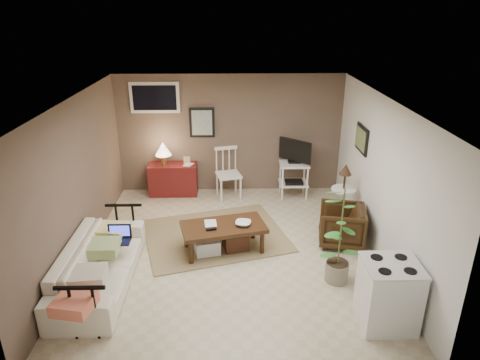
{
  "coord_description": "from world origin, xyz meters",
  "views": [
    {
      "loc": [
        0.01,
        -5.82,
        3.6
      ],
      "look_at": [
        0.16,
        0.35,
        1.08
      ],
      "focal_mm": 32.0,
      "sensor_mm": 36.0,
      "label": 1
    }
  ],
  "objects_px": {
    "red_console": "(172,176)",
    "tv_stand": "(294,167)",
    "spindle_chair": "(228,175)",
    "side_table": "(344,187)",
    "coffee_table": "(223,236)",
    "potted_plant": "(341,233)",
    "sofa": "(98,258)",
    "armchair": "(342,224)",
    "stove": "(388,294)"
  },
  "relations": [
    {
      "from": "sofa",
      "to": "side_table",
      "type": "distance_m",
      "value": 4.13
    },
    {
      "from": "potted_plant",
      "to": "tv_stand",
      "type": "bearing_deg",
      "value": 94.27
    },
    {
      "from": "spindle_chair",
      "to": "red_console",
      "type": "bearing_deg",
      "value": 171.78
    },
    {
      "from": "coffee_table",
      "to": "stove",
      "type": "height_order",
      "value": "stove"
    },
    {
      "from": "red_console",
      "to": "coffee_table",
      "type": "bearing_deg",
      "value": -64.84
    },
    {
      "from": "spindle_chair",
      "to": "tv_stand",
      "type": "relative_size",
      "value": 0.85
    },
    {
      "from": "coffee_table",
      "to": "red_console",
      "type": "relative_size",
      "value": 1.26
    },
    {
      "from": "stove",
      "to": "red_console",
      "type": "bearing_deg",
      "value": 127.66
    },
    {
      "from": "side_table",
      "to": "potted_plant",
      "type": "relative_size",
      "value": 0.79
    },
    {
      "from": "red_console",
      "to": "potted_plant",
      "type": "xyz_separation_m",
      "value": [
        2.66,
        -3.07,
        0.38
      ]
    },
    {
      "from": "coffee_table",
      "to": "side_table",
      "type": "distance_m",
      "value": 2.29
    },
    {
      "from": "potted_plant",
      "to": "coffee_table",
      "type": "bearing_deg",
      "value": 153.01
    },
    {
      "from": "sofa",
      "to": "potted_plant",
      "type": "height_order",
      "value": "potted_plant"
    },
    {
      "from": "red_console",
      "to": "tv_stand",
      "type": "height_order",
      "value": "tv_stand"
    },
    {
      "from": "coffee_table",
      "to": "potted_plant",
      "type": "relative_size",
      "value": 0.98
    },
    {
      "from": "sofa",
      "to": "red_console",
      "type": "distance_m",
      "value": 3.14
    },
    {
      "from": "coffee_table",
      "to": "spindle_chair",
      "type": "relative_size",
      "value": 1.39
    },
    {
      "from": "spindle_chair",
      "to": "side_table",
      "type": "height_order",
      "value": "side_table"
    },
    {
      "from": "red_console",
      "to": "spindle_chair",
      "type": "xyz_separation_m",
      "value": [
        1.14,
        -0.16,
        0.09
      ]
    },
    {
      "from": "red_console",
      "to": "stove",
      "type": "height_order",
      "value": "red_console"
    },
    {
      "from": "spindle_chair",
      "to": "stove",
      "type": "distance_m",
      "value": 4.24
    },
    {
      "from": "tv_stand",
      "to": "armchair",
      "type": "distance_m",
      "value": 1.96
    },
    {
      "from": "coffee_table",
      "to": "spindle_chair",
      "type": "height_order",
      "value": "spindle_chair"
    },
    {
      "from": "sofa",
      "to": "tv_stand",
      "type": "distance_m",
      "value": 4.23
    },
    {
      "from": "red_console",
      "to": "stove",
      "type": "distance_m",
      "value": 4.99
    },
    {
      "from": "coffee_table",
      "to": "red_console",
      "type": "height_order",
      "value": "red_console"
    },
    {
      "from": "coffee_table",
      "to": "spindle_chair",
      "type": "xyz_separation_m",
      "value": [
        0.08,
        2.09,
        0.2
      ]
    },
    {
      "from": "tv_stand",
      "to": "stove",
      "type": "bearing_deg",
      "value": -80.92
    },
    {
      "from": "potted_plant",
      "to": "stove",
      "type": "height_order",
      "value": "potted_plant"
    },
    {
      "from": "red_console",
      "to": "tv_stand",
      "type": "xyz_separation_m",
      "value": [
        2.45,
        -0.18,
        0.25
      ]
    },
    {
      "from": "red_console",
      "to": "potted_plant",
      "type": "height_order",
      "value": "potted_plant"
    },
    {
      "from": "armchair",
      "to": "stove",
      "type": "xyz_separation_m",
      "value": [
        0.09,
        -1.9,
        0.06
      ]
    },
    {
      "from": "armchair",
      "to": "stove",
      "type": "height_order",
      "value": "stove"
    },
    {
      "from": "tv_stand",
      "to": "stove",
      "type": "distance_m",
      "value": 3.82
    },
    {
      "from": "potted_plant",
      "to": "spindle_chair",
      "type": "bearing_deg",
      "value": 117.71
    },
    {
      "from": "red_console",
      "to": "side_table",
      "type": "distance_m",
      "value": 3.44
    },
    {
      "from": "coffee_table",
      "to": "side_table",
      "type": "bearing_deg",
      "value": 22.74
    },
    {
      "from": "sofa",
      "to": "side_table",
      "type": "bearing_deg",
      "value": -65.71
    },
    {
      "from": "coffee_table",
      "to": "tv_stand",
      "type": "relative_size",
      "value": 1.17
    },
    {
      "from": "coffee_table",
      "to": "tv_stand",
      "type": "distance_m",
      "value": 2.52
    },
    {
      "from": "red_console",
      "to": "tv_stand",
      "type": "bearing_deg",
      "value": -4.22
    },
    {
      "from": "coffee_table",
      "to": "stove",
      "type": "bearing_deg",
      "value": -40.48
    },
    {
      "from": "potted_plant",
      "to": "red_console",
      "type": "bearing_deg",
      "value": 130.96
    },
    {
      "from": "stove",
      "to": "spindle_chair",
      "type": "bearing_deg",
      "value": 116.79
    },
    {
      "from": "sofa",
      "to": "tv_stand",
      "type": "bearing_deg",
      "value": -46.7
    },
    {
      "from": "coffee_table",
      "to": "tv_stand",
      "type": "xyz_separation_m",
      "value": [
        1.39,
        2.07,
        0.36
      ]
    },
    {
      "from": "sofa",
      "to": "stove",
      "type": "xyz_separation_m",
      "value": [
        3.67,
        -0.88,
        -0.0
      ]
    },
    {
      "from": "spindle_chair",
      "to": "armchair",
      "type": "xyz_separation_m",
      "value": [
        1.83,
        -1.89,
        -0.12
      ]
    },
    {
      "from": "red_console",
      "to": "armchair",
      "type": "distance_m",
      "value": 3.6
    },
    {
      "from": "spindle_chair",
      "to": "potted_plant",
      "type": "relative_size",
      "value": 0.71
    }
  ]
}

